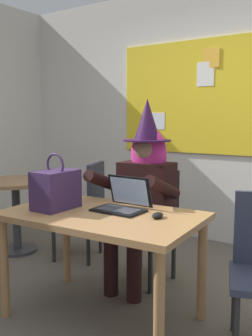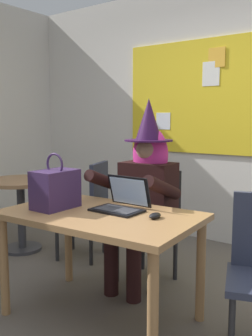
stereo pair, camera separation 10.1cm
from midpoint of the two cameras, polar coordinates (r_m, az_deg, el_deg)
name	(u,v)px [view 1 (the left image)]	position (r m, az deg, el deg)	size (l,w,h in m)	color
ground_plane	(113,322)	(2.67, -3.16, -22.25)	(24.00, 24.00, 0.00)	#5B544C
wall_back_bulletin	(225,113)	(4.09, 13.98, 8.12)	(5.42, 2.17, 2.74)	silver
desk_main	(102,227)	(2.49, -4.80, -8.82)	(1.30, 0.84, 0.72)	#A37547
chair_at_desk	(151,218)	(3.15, 2.85, -7.52)	(0.45, 0.45, 0.91)	black
person_costumed	(143,185)	(2.98, 1.64, -2.58)	(0.61, 0.67, 1.48)	black
laptop	(123,203)	(2.52, -1.63, -5.24)	(0.33, 0.28, 0.22)	black
computer_mouse	(158,215)	(2.33, 3.54, -7.15)	(0.06, 0.10, 0.03)	black
handbag	(56,189)	(2.59, -11.65, -3.15)	(0.20, 0.30, 0.38)	#38234C
side_table_round	(16,199)	(3.91, -16.99, -4.57)	(0.70, 0.70, 0.72)	#8E6642
chair_spare_by_window	(85,205)	(3.59, -6.98, -5.52)	(0.53, 0.53, 0.92)	#2D3347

